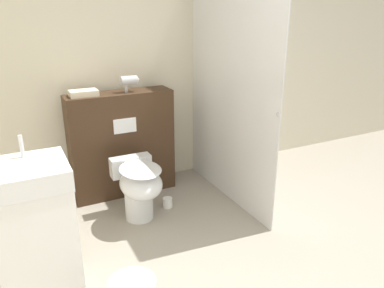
{
  "coord_description": "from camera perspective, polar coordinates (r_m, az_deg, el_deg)",
  "views": [
    {
      "loc": [
        -1.41,
        -1.41,
        1.81
      ],
      "look_at": [
        -0.02,
        1.36,
        0.68
      ],
      "focal_mm": 35.0,
      "sensor_mm": 36.0,
      "label": 1
    }
  ],
  "objects": [
    {
      "name": "spare_toilet_roll",
      "position": [
        3.65,
        -3.75,
        -8.88
      ],
      "size": [
        0.09,
        0.09,
        0.09
      ],
      "color": "white",
      "rests_on": "ground_plane"
    },
    {
      "name": "folded_towel",
      "position": [
        3.59,
        -16.21,
        7.46
      ],
      "size": [
        0.25,
        0.16,
        0.05
      ],
      "color": "beige",
      "rests_on": "partition_panel"
    },
    {
      "name": "shower_glass",
      "position": [
        3.54,
        5.75,
        7.97
      ],
      "size": [
        0.04,
        1.5,
        2.16
      ],
      "color": "silver",
      "rests_on": "ground_plane"
    },
    {
      "name": "toilet",
      "position": [
        3.35,
        -8.06,
        -6.35
      ],
      "size": [
        0.37,
        0.56,
        0.53
      ],
      "color": "white",
      "rests_on": "ground_plane"
    },
    {
      "name": "wall_back",
      "position": [
        4.0,
        -5.83,
        11.86
      ],
      "size": [
        8.0,
        0.06,
        2.5
      ],
      "color": "beige",
      "rests_on": "ground_plane"
    },
    {
      "name": "hair_drier",
      "position": [
        3.65,
        -9.46,
        9.51
      ],
      "size": [
        0.19,
        0.09,
        0.16
      ],
      "color": "#B7B7BC",
      "rests_on": "partition_panel"
    },
    {
      "name": "sink_vanity",
      "position": [
        2.55,
        -22.57,
        -12.95
      ],
      "size": [
        0.46,
        0.44,
        1.11
      ],
      "color": "white",
      "rests_on": "ground_plane"
    },
    {
      "name": "partition_panel",
      "position": [
        3.82,
        -10.61,
        0.01
      ],
      "size": [
        1.03,
        0.29,
        1.05
      ],
      "color": "#3D2819",
      "rests_on": "ground_plane"
    }
  ]
}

